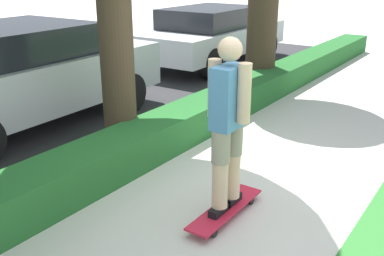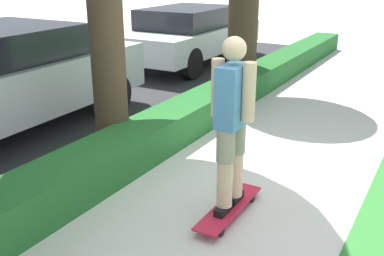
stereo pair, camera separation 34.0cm
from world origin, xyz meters
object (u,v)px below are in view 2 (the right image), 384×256
(skateboard, at_px, (229,208))
(parked_car_middle, at_px, (0,77))
(parked_car_rear, at_px, (190,34))
(skater_person, at_px, (232,121))

(skateboard, height_order, parked_car_middle, parked_car_middle)
(parked_car_middle, height_order, parked_car_rear, parked_car_middle)
(skateboard, xyz_separation_m, skater_person, (-0.00, 0.00, 0.88))
(parked_car_middle, distance_m, parked_car_rear, 5.26)
(skateboard, distance_m, parked_car_rear, 7.00)
(skater_person, distance_m, parked_car_middle, 3.90)
(skateboard, distance_m, parked_car_middle, 3.96)
(skateboard, distance_m, skater_person, 0.88)
(skateboard, height_order, parked_car_rear, parked_car_rear)
(skateboard, xyz_separation_m, parked_car_rear, (5.81, 3.86, 0.64))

